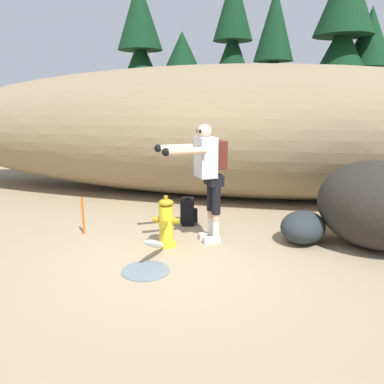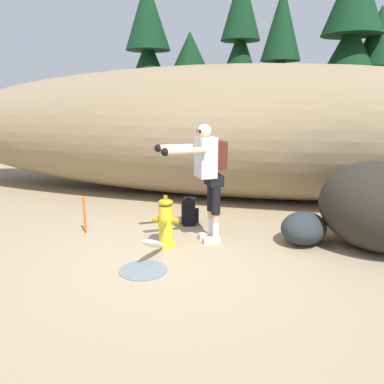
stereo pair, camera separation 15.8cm
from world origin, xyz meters
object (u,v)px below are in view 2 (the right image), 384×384
at_px(boulder_large, 379,206).
at_px(boulder_mid, 304,228).
at_px(utility_worker, 207,168).
at_px(survey_stake, 85,215).
at_px(fire_hydrant, 166,223).
at_px(spare_backpack, 190,212).

xyz_separation_m(boulder_large, boulder_mid, (-0.98, -0.03, -0.39)).
height_order(utility_worker, boulder_mid, utility_worker).
bearing_deg(boulder_large, utility_worker, -172.15).
height_order(boulder_large, survey_stake, boulder_large).
relative_size(fire_hydrant, survey_stake, 1.25).
xyz_separation_m(spare_backpack, boulder_large, (2.84, -0.41, 0.41)).
xyz_separation_m(utility_worker, survey_stake, (-1.94, -0.14, -0.81)).
height_order(fire_hydrant, boulder_large, boulder_large).
height_order(fire_hydrant, spare_backpack, fire_hydrant).
relative_size(fire_hydrant, spare_backpack, 1.59).
xyz_separation_m(fire_hydrant, boulder_large, (2.90, 0.66, 0.28)).
bearing_deg(spare_backpack, boulder_large, -23.12).
bearing_deg(utility_worker, boulder_large, 156.12).
bearing_deg(survey_stake, utility_worker, 4.24).
height_order(utility_worker, spare_backpack, utility_worker).
bearing_deg(boulder_large, survey_stake, -173.77).
height_order(spare_backpack, survey_stake, survey_stake).
bearing_deg(boulder_mid, utility_worker, -168.06).
height_order(boulder_large, boulder_mid, boulder_large).
distance_m(fire_hydrant, survey_stake, 1.43).
bearing_deg(boulder_mid, fire_hydrant, -162.00).
xyz_separation_m(spare_backpack, survey_stake, (-1.48, -0.88, 0.08)).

